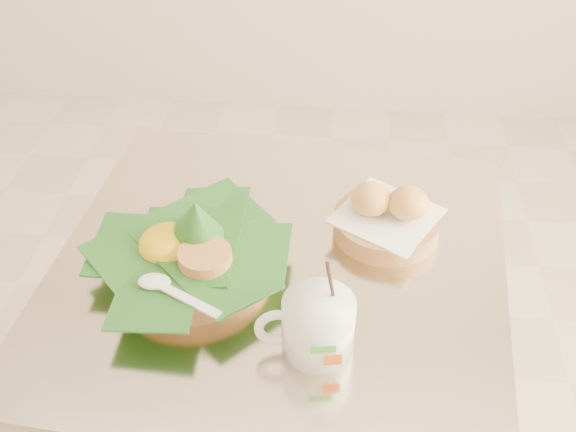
# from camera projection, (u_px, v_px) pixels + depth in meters

# --- Properties ---
(cafe_table) EXTENTS (0.76, 0.76, 0.75)m
(cafe_table) POSITION_uv_depth(u_px,v_px,m) (280.00, 356.00, 1.27)
(cafe_table) COLOR gray
(cafe_table) RESTS_ON floor
(rice_basket) EXTENTS (0.30, 0.30, 0.15)m
(rice_basket) POSITION_uv_depth(u_px,v_px,m) (190.00, 250.00, 1.09)
(rice_basket) COLOR #B2844C
(rice_basket) RESTS_ON cafe_table
(bread_basket) EXTENTS (0.20, 0.20, 0.09)m
(bread_basket) POSITION_uv_depth(u_px,v_px,m) (387.00, 217.00, 1.17)
(bread_basket) COLOR #B2844C
(bread_basket) RESTS_ON cafe_table
(coffee_mug) EXTENTS (0.14, 0.10, 0.17)m
(coffee_mug) POSITION_uv_depth(u_px,v_px,m) (316.00, 324.00, 0.97)
(coffee_mug) COLOR white
(coffee_mug) RESTS_ON cafe_table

